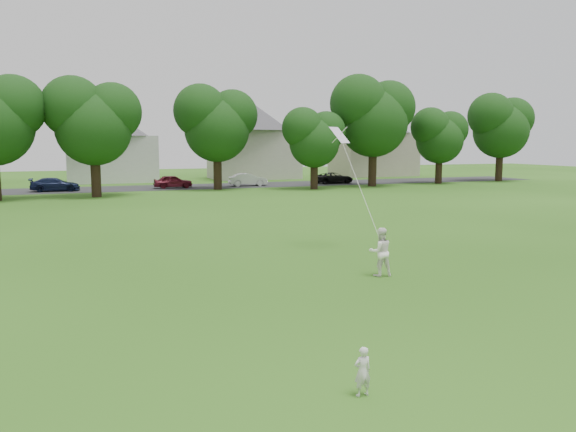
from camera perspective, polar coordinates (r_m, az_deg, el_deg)
name	(u,v)px	position (r m, az deg, el deg)	size (l,w,h in m)	color
ground	(267,332)	(12.77, -2.12, -11.66)	(160.00, 160.00, 0.00)	#265012
street	(120,189)	(53.73, -16.70, 2.68)	(90.00, 7.00, 0.01)	#2D2D30
toddler	(363,371)	(9.70, 7.58, -15.38)	(0.31, 0.20, 0.85)	silver
older_boy	(380,252)	(17.92, 9.37, -3.62)	(0.75, 0.58, 1.54)	white
kite	(358,182)	(19.93, 7.11, 3.41)	(1.03, 2.86, 5.90)	white
tree_row	(144,115)	(47.78, -14.40, 9.93)	(81.88, 9.84, 10.86)	black
parked_cars	(79,184)	(52.55, -20.46, 3.08)	(54.10, 2.65, 1.24)	black
house_row	(135,134)	(63.76, -15.28, 8.03)	(76.96, 14.19, 10.24)	silver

